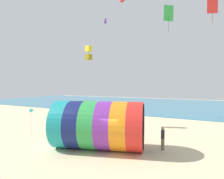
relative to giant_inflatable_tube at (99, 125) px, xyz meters
name	(u,v)px	position (x,y,z in m)	size (l,w,h in m)	color
ground_plane	(108,151)	(0.89, -0.14, -1.76)	(120.00, 120.00, 0.00)	beige
sea	(190,106)	(0.89, 36.65, -1.71)	(120.00, 40.00, 0.10)	teal
giant_inflatable_tube	(99,125)	(0.00, 0.00, 0.00)	(7.30, 5.45, 3.52)	teal
kite_handler	(163,138)	(4.16, 2.09, -0.88)	(0.27, 0.39, 1.71)	#726651
kite_red_parafoil	(122,0)	(-6.97, 17.64, 17.11)	(1.61, 1.25, 0.83)	red
kite_purple_box	(105,21)	(-8.04, 13.95, 12.82)	(0.35, 0.35, 0.75)	purple
kite_red_diamond	(212,6)	(7.11, 5.44, 9.17)	(0.76, 0.32, 1.98)	red
kite_yellow_box	(89,53)	(-5.90, 6.75, 6.74)	(0.67, 0.67, 1.73)	yellow
kite_green_diamond	(169,13)	(2.80, 9.02, 10.49)	(0.92, 0.88, 2.76)	green
beach_flag	(32,112)	(-7.67, 0.28, 0.47)	(0.47, 0.36, 2.51)	silver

